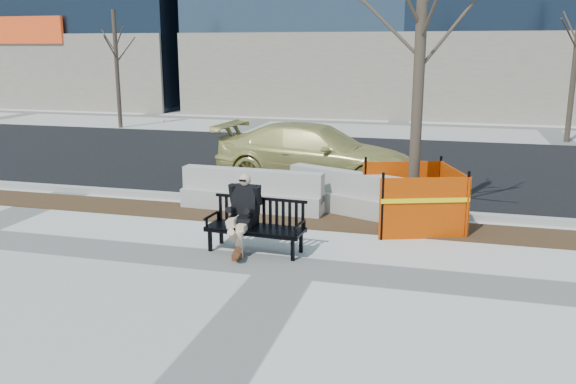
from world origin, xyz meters
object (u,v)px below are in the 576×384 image
at_px(seated_man, 244,249).
at_px(sedan, 315,182).
at_px(jersey_barrier_left, 252,210).
at_px(bench, 256,252).
at_px(tree_fence, 411,226).
at_px(jersey_barrier_right, 354,214).

xyz_separation_m(seated_man, sedan, (0.02, 5.42, 0.00)).
bearing_deg(sedan, jersey_barrier_left, 172.39).
height_order(seated_man, jersey_barrier_left, seated_man).
relative_size(bench, tree_fence, 0.27).
distance_m(tree_fence, jersey_barrier_left, 3.33).
bearing_deg(bench, seated_man, 168.87).
distance_m(seated_man, jersey_barrier_right, 3.08).
relative_size(jersey_barrier_left, jersey_barrier_right, 1.00).
xyz_separation_m(seated_man, jersey_barrier_right, (1.44, 2.72, 0.00)).
relative_size(tree_fence, jersey_barrier_left, 2.01).
xyz_separation_m(jersey_barrier_left, jersey_barrier_right, (2.10, 0.25, 0.00)).
bearing_deg(jersey_barrier_right, seated_man, -95.14).
bearing_deg(tree_fence, jersey_barrier_left, 173.60).
relative_size(sedan, jersey_barrier_right, 1.65).
distance_m(bench, jersey_barrier_left, 2.68).
bearing_deg(seated_man, jersey_barrier_right, 66.13).
bearing_deg(jersey_barrier_right, tree_fence, -4.71).
xyz_separation_m(sedan, jersey_barrier_right, (1.42, -2.70, 0.00)).
relative_size(bench, jersey_barrier_left, 0.55).
distance_m(seated_man, sedan, 5.42).
xyz_separation_m(bench, jersey_barrier_left, (-0.89, 2.53, 0.00)).
height_order(sedan, jersey_barrier_right, sedan).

